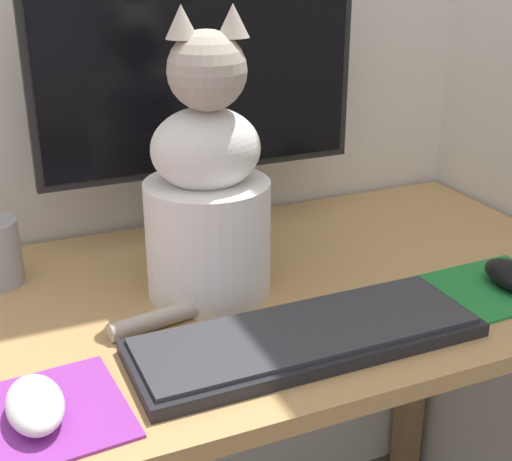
# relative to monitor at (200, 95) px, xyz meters

# --- Properties ---
(desk) EXTENTS (1.25, 0.61, 0.73)m
(desk) POSITION_rel_monitor_xyz_m (-0.06, -0.21, -0.36)
(desk) COLOR tan
(desk) RESTS_ON ground_plane
(monitor) EXTENTS (0.54, 0.17, 0.44)m
(monitor) POSITION_rel_monitor_xyz_m (0.00, 0.00, 0.00)
(monitor) COLOR black
(monitor) RESTS_ON desk
(keyboard) EXTENTS (0.46, 0.16, 0.02)m
(keyboard) POSITION_rel_monitor_xyz_m (0.00, -0.38, -0.24)
(keyboard) COLOR black
(keyboard) RESTS_ON desk
(mousepad_left) EXTENTS (0.21, 0.19, 0.00)m
(mousepad_left) POSITION_rel_monitor_xyz_m (-0.34, -0.40, -0.25)
(mousepad_left) COLOR purple
(mousepad_left) RESTS_ON desk
(mousepad_right) EXTENTS (0.19, 0.17, 0.00)m
(mousepad_right) POSITION_rel_monitor_xyz_m (0.34, -0.36, -0.25)
(mousepad_right) COLOR #238438
(mousepad_right) RESTS_ON desk
(computer_mouse_left) EXTENTS (0.06, 0.11, 0.04)m
(computer_mouse_left) POSITION_rel_monitor_xyz_m (-0.34, -0.41, -0.23)
(computer_mouse_left) COLOR white
(computer_mouse_left) RESTS_ON mousepad_left
(cat) EXTENTS (0.28, 0.21, 0.41)m
(cat) POSITION_rel_monitor_xyz_m (-0.06, -0.19, -0.10)
(cat) COLOR white
(cat) RESTS_ON desk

